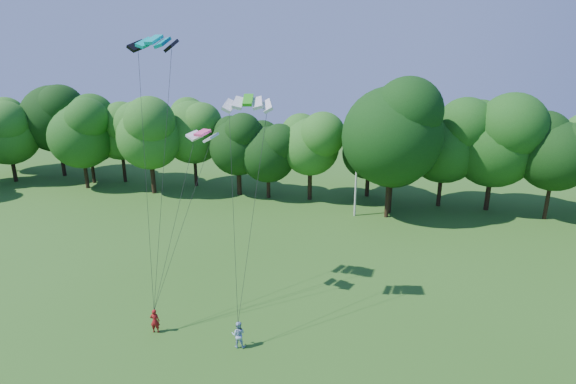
# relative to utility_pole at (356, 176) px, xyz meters

# --- Properties ---
(utility_pole) EXTENTS (1.56, 0.67, 8.21)m
(utility_pole) POSITION_rel_utility_pole_xyz_m (0.00, 0.00, 0.00)
(utility_pole) COLOR beige
(utility_pole) RESTS_ON ground
(kite_flyer_left) EXTENTS (0.63, 0.49, 1.53)m
(kite_flyer_left) POSITION_rel_utility_pole_xyz_m (-8.90, -23.21, -3.46)
(kite_flyer_left) COLOR maroon
(kite_flyer_left) RESTS_ON ground
(kite_flyer_right) EXTENTS (0.87, 0.73, 1.60)m
(kite_flyer_right) POSITION_rel_utility_pole_xyz_m (-3.63, -23.21, -3.42)
(kite_flyer_right) COLOR #9EBBDB
(kite_flyer_right) RESTS_ON ground
(kite_teal) EXTENTS (2.92, 1.40, 0.61)m
(kite_teal) POSITION_rel_utility_pole_xyz_m (-10.14, -18.66, 12.42)
(kite_teal) COLOR #05A4A5
(kite_teal) RESTS_ON ground
(kite_green) EXTENTS (2.90, 1.81, 0.61)m
(kite_green) POSITION_rel_utility_pole_xyz_m (-4.10, -19.41, 9.16)
(kite_green) COLOR green
(kite_green) RESTS_ON ground
(kite_pink) EXTENTS (2.10, 1.41, 0.33)m
(kite_pink) POSITION_rel_utility_pole_xyz_m (-7.22, -18.95, 7.10)
(kite_pink) COLOR #FF468B
(kite_pink) RESTS_ON ground
(tree_back_west) EXTENTS (8.13, 8.13, 11.82)m
(tree_back_west) POSITION_rel_utility_pole_xyz_m (-32.99, 1.30, 3.16)
(tree_back_west) COLOR black
(tree_back_west) RESTS_ON ground
(tree_back_center) EXTENTS (10.59, 10.59, 15.40)m
(tree_back_center) POSITION_rel_utility_pole_xyz_m (3.15, 0.47, 5.40)
(tree_back_center) COLOR black
(tree_back_center) RESTS_ON ground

